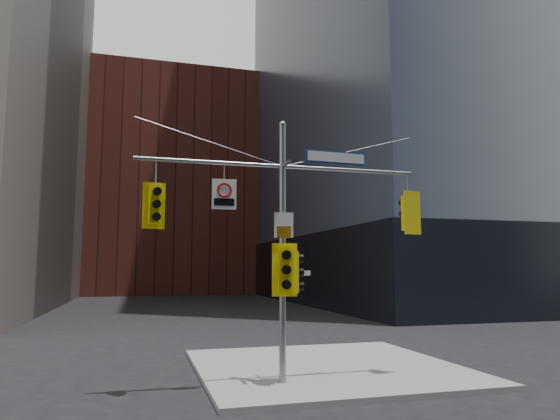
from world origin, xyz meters
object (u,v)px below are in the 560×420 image
regulatory_sign_arm (224,193)px  traffic_light_pole_front (285,270)px  traffic_light_pole_side (294,272)px  signal_assembly (283,223)px  street_sign_blade (336,157)px  traffic_light_east_arm (408,213)px  traffic_light_west_arm (155,205)px

regulatory_sign_arm → traffic_light_pole_front: bearing=-5.3°
traffic_light_pole_side → traffic_light_pole_front: bearing=129.9°
traffic_light_pole_side → regulatory_sign_arm: 2.88m
signal_assembly → street_sign_blade: size_ratio=4.27×
traffic_light_east_arm → traffic_light_pole_side: traffic_light_east_arm is taller
signal_assembly → traffic_light_west_arm: size_ratio=6.58×
traffic_light_pole_front → traffic_light_pole_side: bearing=49.7°
signal_assembly → street_sign_blade: signal_assembly is taller
traffic_light_east_arm → street_sign_blade: street_sign_blade is taller
traffic_light_east_arm → street_sign_blade: bearing=-12.6°
traffic_light_west_arm → street_sign_blade: bearing=-10.2°
traffic_light_west_arm → regulatory_sign_arm: size_ratio=1.49×
regulatory_sign_arm → traffic_light_east_arm: bearing=3.5°
signal_assembly → traffic_light_east_arm: bearing=0.0°
traffic_light_west_arm → traffic_light_pole_side: 4.13m
signal_assembly → regulatory_sign_arm: size_ratio=9.79×
street_sign_blade → traffic_light_west_arm: bearing=177.6°
traffic_light_west_arm → street_sign_blade: street_sign_blade is taller
traffic_light_west_arm → traffic_light_pole_side: (3.75, -0.01, -1.73)m
traffic_light_west_arm → regulatory_sign_arm: (1.79, -0.03, 0.38)m
traffic_light_pole_front → street_sign_blade: (1.61, 0.27, 3.22)m
signal_assembly → traffic_light_pole_side: signal_assembly is taller
traffic_light_west_arm → regulatory_sign_arm: bearing=-11.2°
traffic_light_east_arm → regulatory_sign_arm: bearing=-12.3°
street_sign_blade → regulatory_sign_arm: street_sign_blade is taller
street_sign_blade → regulatory_sign_arm: size_ratio=2.29×
traffic_light_west_arm → regulatory_sign_arm: regulatory_sign_arm is taller
traffic_light_pole_front → street_sign_blade: 3.61m
regulatory_sign_arm → signal_assembly: bearing=4.0°
traffic_light_pole_side → traffic_light_pole_front: (-0.33, -0.27, 0.07)m
traffic_light_west_arm → traffic_light_pole_side: bearing=-10.2°
traffic_light_west_arm → regulatory_sign_arm: 1.82m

